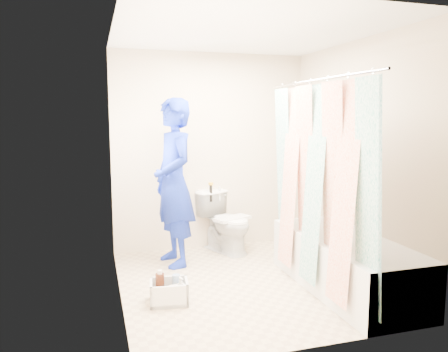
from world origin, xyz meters
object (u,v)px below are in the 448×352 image
object	(u,v)px
bathtub	(345,262)
toilet	(226,222)
plumber	(174,183)
cleaning_caddy	(170,293)

from	to	relation	value
bathtub	toilet	xyz separation A→B (m)	(-0.73, 1.46, 0.10)
plumber	cleaning_caddy	xyz separation A→B (m)	(-0.23, -1.02, -0.82)
toilet	plumber	xyz separation A→B (m)	(-0.68, -0.27, 0.55)
bathtub	cleaning_caddy	distance (m)	1.66
plumber	cleaning_caddy	distance (m)	1.33
toilet	cleaning_caddy	bearing A→B (deg)	-148.67
toilet	plumber	size ratio (longest dim) A/B	0.40
bathtub	cleaning_caddy	world-z (taller)	bathtub
bathtub	plumber	xyz separation A→B (m)	(-1.41, 1.19, 0.65)
toilet	cleaning_caddy	xyz separation A→B (m)	(-0.91, -1.29, -0.27)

